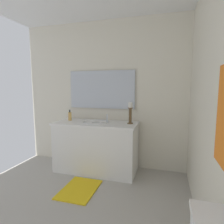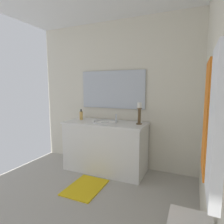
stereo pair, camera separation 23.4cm
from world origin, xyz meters
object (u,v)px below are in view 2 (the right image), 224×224
at_px(towel_bar, 221,60).
at_px(bath_mat, 85,187).
at_px(mirror, 112,90).
at_px(sink_basin, 105,124).
at_px(towel_center, 216,125).
at_px(candle_holder_tall, 139,113).
at_px(vanity_cabinet, 105,146).
at_px(soap_bottle, 81,115).
at_px(towel_near_vanity, 208,118).

relative_size(towel_bar, bath_mat, 1.10).
distance_m(mirror, towel_bar, 2.58).
bearing_deg(sink_basin, bath_mat, -0.09).
xyz_separation_m(sink_basin, towel_center, (2.06, 1.35, 0.47)).
xyz_separation_m(sink_basin, candle_holder_tall, (-0.05, 0.54, 0.21)).
xyz_separation_m(mirror, towel_center, (2.34, 1.35, -0.08)).
height_order(vanity_cabinet, soap_bottle, soap_bottle).
bearing_deg(vanity_cabinet, candle_holder_tall, 95.51).
relative_size(soap_bottle, bath_mat, 0.30).
xyz_separation_m(sink_basin, towel_near_vanity, (1.73, 1.35, 0.45)).
distance_m(mirror, soap_bottle, 0.70).
bearing_deg(towel_center, bath_mat, -136.69).
bearing_deg(towel_near_vanity, mirror, -146.07).
bearing_deg(towel_bar, sink_basin, -144.14).
bearing_deg(soap_bottle, candle_holder_tall, 89.73).
xyz_separation_m(candle_holder_tall, towel_near_vanity, (1.78, 0.81, 0.23)).
bearing_deg(candle_holder_tall, bath_mat, -38.77).
height_order(candle_holder_tall, towel_near_vanity, towel_near_vanity).
bearing_deg(mirror, towel_bar, 32.22).
distance_m(vanity_cabinet, candle_holder_tall, 0.79).
bearing_deg(soap_bottle, towel_bar, 43.62).
bearing_deg(towel_bar, bath_mat, -132.83).
relative_size(soap_bottle, towel_bar, 0.27).
bearing_deg(mirror, sink_basin, 0.20).
relative_size(soap_bottle, towel_near_vanity, 0.36).
bearing_deg(candle_holder_tall, mirror, -112.69).
height_order(mirror, candle_holder_tall, mirror).
distance_m(sink_basin, mirror, 0.62).
xyz_separation_m(towel_center, bath_mat, (-1.44, -1.35, -1.23)).
bearing_deg(towel_center, mirror, -149.96).
height_order(mirror, towel_near_vanity, mirror).
xyz_separation_m(vanity_cabinet, towel_bar, (1.90, 1.37, 1.04)).
distance_m(sink_basin, bath_mat, 0.98).
xyz_separation_m(mirror, candle_holder_tall, (0.23, 0.54, -0.34)).
height_order(towel_center, bath_mat, towel_center).
relative_size(mirror, towel_near_vanity, 2.27).
relative_size(sink_basin, towel_near_vanity, 0.80).
bearing_deg(towel_near_vanity, sink_basin, -142.01).
xyz_separation_m(vanity_cabinet, sink_basin, (-0.00, 0.00, 0.36)).
bearing_deg(sink_basin, towel_near_vanity, 37.99).
bearing_deg(towel_bar, towel_near_vanity, -173.75).
height_order(sink_basin, towel_bar, towel_bar).
bearing_deg(towel_near_vanity, towel_bar, 6.25).
bearing_deg(vanity_cabinet, towel_near_vanity, 38.01).
distance_m(soap_bottle, towel_bar, 2.76).
distance_m(candle_holder_tall, soap_bottle, 1.04).
height_order(towel_near_vanity, bath_mat, towel_near_vanity).
xyz_separation_m(sink_basin, soap_bottle, (-0.06, -0.49, 0.11)).
relative_size(towel_bar, towel_near_vanity, 1.30).
distance_m(mirror, towel_center, 2.71).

